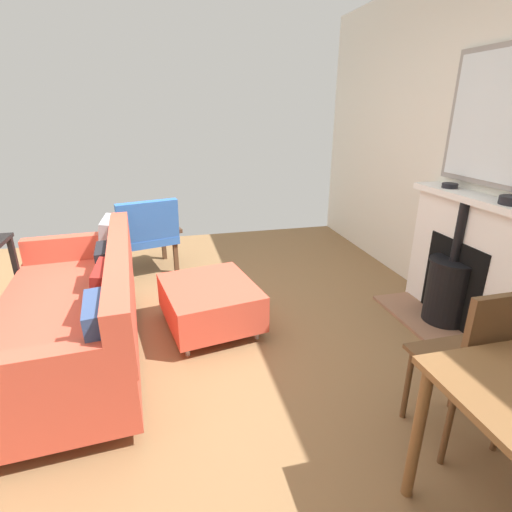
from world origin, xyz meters
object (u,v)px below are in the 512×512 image
(ottoman, at_px, (209,301))
(dining_chair_near_fireplace, at_px, (476,358))
(mantel_bowl_near, at_px, (449,185))
(armchair_accent, at_px, (146,232))
(fireplace, at_px, (460,270))
(mantel_bowl_far, at_px, (512,200))
(sofa, at_px, (77,313))

(ottoman, distance_m, dining_chair_near_fireplace, 1.88)
(mantel_bowl_near, bearing_deg, armchair_accent, -28.86)
(fireplace, relative_size, mantel_bowl_far, 7.23)
(mantel_bowl_far, xyz_separation_m, ottoman, (1.97, -0.68, -0.86))
(fireplace, height_order, dining_chair_near_fireplace, fireplace)
(mantel_bowl_near, xyz_separation_m, mantel_bowl_far, (0.00, 0.60, 0.01))
(sofa, distance_m, dining_chair_near_fireplace, 2.43)
(ottoman, bearing_deg, fireplace, 168.89)
(fireplace, relative_size, armchair_accent, 1.46)
(fireplace, xyz_separation_m, ottoman, (1.96, -0.38, -0.23))
(mantel_bowl_near, height_order, mantel_bowl_far, mantel_bowl_far)
(sofa, relative_size, armchair_accent, 2.45)
(ottoman, height_order, dining_chair_near_fireplace, dining_chair_near_fireplace)
(mantel_bowl_near, xyz_separation_m, ottoman, (1.97, -0.08, -0.85))
(sofa, height_order, dining_chair_near_fireplace, dining_chair_near_fireplace)
(mantel_bowl_far, distance_m, armchair_accent, 3.22)
(sofa, height_order, armchair_accent, armchair_accent)
(armchair_accent, xyz_separation_m, dining_chair_near_fireplace, (-1.60, 2.77, 0.08))
(mantel_bowl_far, height_order, ottoman, mantel_bowl_far)
(mantel_bowl_near, relative_size, armchair_accent, 0.15)
(fireplace, bearing_deg, armchair_accent, -34.15)
(armchair_accent, bearing_deg, mantel_bowl_far, 141.49)
(dining_chair_near_fireplace, bearing_deg, armchair_accent, -59.95)
(mantel_bowl_near, height_order, sofa, mantel_bowl_near)
(ottoman, relative_size, armchair_accent, 1.08)
(mantel_bowl_far, relative_size, sofa, 0.08)
(mantel_bowl_near, bearing_deg, sofa, 1.94)
(fireplace, relative_size, sofa, 0.60)
(sofa, height_order, ottoman, sofa)
(mantel_bowl_near, distance_m, armchair_accent, 2.88)
(fireplace, relative_size, ottoman, 1.35)
(ottoman, relative_size, dining_chair_near_fireplace, 0.96)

